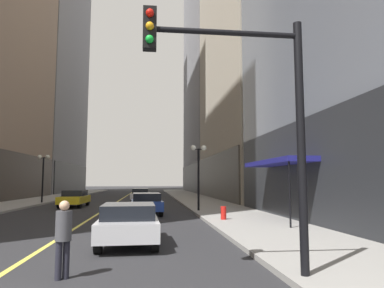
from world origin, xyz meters
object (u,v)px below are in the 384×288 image
at_px(street_lamp_left_far, 43,168).
at_px(car_blue, 146,203).
at_px(pedestrian_with_orange_bag, 63,233).
at_px(traffic_light_near_right, 252,100).
at_px(car_yellow, 75,198).
at_px(street_lamp_right_mid, 198,163).
at_px(car_silver, 129,222).
at_px(fire_hydrant_right, 224,214).
at_px(car_white, 141,194).

bearing_deg(street_lamp_left_far, car_blue, -49.63).
bearing_deg(pedestrian_with_orange_bag, traffic_light_near_right, -12.41).
height_order(car_yellow, pedestrian_with_orange_bag, pedestrian_with_orange_bag).
height_order(car_blue, pedestrian_with_orange_bag, pedestrian_with_orange_bag).
relative_size(pedestrian_with_orange_bag, street_lamp_right_mid, 0.37).
distance_m(car_silver, street_lamp_left_far, 23.37).
xyz_separation_m(car_blue, pedestrian_with_orange_bag, (-1.60, -14.32, 0.23)).
bearing_deg(street_lamp_right_mid, fire_hydrant_right, -84.87).
xyz_separation_m(street_lamp_right_mid, fire_hydrant_right, (0.50, -5.57, -2.86)).
bearing_deg(fire_hydrant_right, street_lamp_left_far, 130.14).
distance_m(car_blue, street_lamp_left_far, 14.78).
relative_size(car_white, street_lamp_right_mid, 1.08).
xyz_separation_m(pedestrian_with_orange_bag, traffic_light_near_right, (3.93, -0.86, 2.79)).
relative_size(car_yellow, street_lamp_right_mid, 0.98).
xyz_separation_m(car_silver, traffic_light_near_right, (2.79, -4.84, 3.02)).
bearing_deg(traffic_light_near_right, car_white, 95.99).
relative_size(street_lamp_right_mid, fire_hydrant_right, 5.54).
xyz_separation_m(street_lamp_left_far, fire_hydrant_right, (13.30, -15.77, -2.86)).
relative_size(car_blue, pedestrian_with_orange_bag, 2.63).
distance_m(car_silver, car_blue, 10.35).
bearing_deg(car_silver, car_yellow, 106.92).
bearing_deg(car_yellow, pedestrian_with_orange_bag, -78.98).
distance_m(car_yellow, street_lamp_right_mid, 11.36).
bearing_deg(fire_hydrant_right, pedestrian_with_orange_bag, -119.62).
height_order(pedestrian_with_orange_bag, traffic_light_near_right, traffic_light_near_right).
bearing_deg(car_blue, car_yellow, 129.05).
relative_size(car_blue, street_lamp_right_mid, 0.97).
bearing_deg(street_lamp_right_mid, car_blue, -165.28).
distance_m(car_yellow, street_lamp_left_far, 5.96).
relative_size(car_blue, car_white, 0.90).
relative_size(car_yellow, pedestrian_with_orange_bag, 2.64).
distance_m(car_yellow, traffic_light_near_right, 23.92).
xyz_separation_m(car_silver, street_lamp_right_mid, (3.84, 11.23, 2.54)).
bearing_deg(car_blue, street_lamp_right_mid, 14.72).
relative_size(pedestrian_with_orange_bag, traffic_light_near_right, 0.29).
bearing_deg(pedestrian_with_orange_bag, car_yellow, 101.02).
bearing_deg(car_blue, car_white, 92.97).
relative_size(car_white, street_lamp_left_far, 1.08).
distance_m(car_white, street_lamp_right_mid, 13.77).
distance_m(car_blue, car_yellow, 9.17).
relative_size(car_blue, car_yellow, 0.99).
height_order(car_silver, street_lamp_right_mid, street_lamp_right_mid).
bearing_deg(street_lamp_right_mid, street_lamp_left_far, 141.44).
height_order(pedestrian_with_orange_bag, fire_hydrant_right, pedestrian_with_orange_bag).
bearing_deg(traffic_light_near_right, pedestrian_with_orange_bag, 167.59).
bearing_deg(fire_hydrant_right, car_silver, -127.49).
xyz_separation_m(car_blue, street_lamp_left_far, (-9.43, 11.09, 2.54)).
bearing_deg(street_lamp_right_mid, pedestrian_with_orange_bag, -108.13).
bearing_deg(car_white, pedestrian_with_orange_bag, -91.81).
bearing_deg(street_lamp_left_far, car_silver, -67.31).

